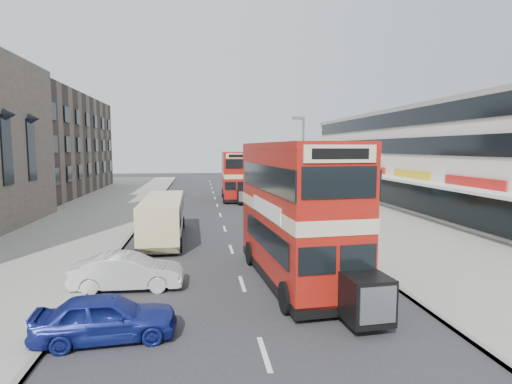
{
  "coord_description": "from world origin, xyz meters",
  "views": [
    {
      "loc": [
        -1.71,
        -14.79,
        5.66
      ],
      "look_at": [
        1.18,
        6.34,
        3.38
      ],
      "focal_mm": 29.24,
      "sensor_mm": 36.0,
      "label": 1
    }
  ],
  "objects_px": {
    "coach": "(163,217)",
    "pedestrian_near": "(339,213)",
    "car_left_front": "(128,272)",
    "car_right_a": "(289,215)",
    "car_left_near": "(106,317)",
    "cyclist": "(270,206)",
    "car_right_b": "(272,203)",
    "bus_main": "(296,212)",
    "street_lamp": "(302,159)",
    "bus_second": "(235,176)",
    "car_right_c": "(263,193)",
    "pedestrian_far": "(287,190)"
  },
  "relations": [
    {
      "from": "car_right_b",
      "to": "car_right_c",
      "type": "height_order",
      "value": "car_right_c"
    },
    {
      "from": "coach",
      "to": "car_right_c",
      "type": "relative_size",
      "value": 2.13
    },
    {
      "from": "bus_main",
      "to": "cyclist",
      "type": "height_order",
      "value": "bus_main"
    },
    {
      "from": "street_lamp",
      "to": "car_right_b",
      "type": "xyz_separation_m",
      "value": [
        -1.6,
        4.62,
        -4.18
      ]
    },
    {
      "from": "car_right_a",
      "to": "pedestrian_far",
      "type": "xyz_separation_m",
      "value": [
        3.16,
        15.52,
        0.3
      ]
    },
    {
      "from": "cyclist",
      "to": "bus_main",
      "type": "bearing_deg",
      "value": -89.83
    },
    {
      "from": "coach",
      "to": "pedestrian_near",
      "type": "distance_m",
      "value": 12.07
    },
    {
      "from": "bus_main",
      "to": "cyclist",
      "type": "xyz_separation_m",
      "value": [
        1.91,
        17.88,
        -2.3
      ]
    },
    {
      "from": "car_right_a",
      "to": "car_right_c",
      "type": "distance_m",
      "value": 14.65
    },
    {
      "from": "pedestrian_near",
      "to": "car_right_a",
      "type": "bearing_deg",
      "value": -78.25
    },
    {
      "from": "street_lamp",
      "to": "pedestrian_near",
      "type": "xyz_separation_m",
      "value": [
        1.44,
        -5.02,
        -3.67
      ]
    },
    {
      "from": "car_left_near",
      "to": "cyclist",
      "type": "xyz_separation_m",
      "value": [
        8.69,
        22.45,
        -0.01
      ]
    },
    {
      "from": "street_lamp",
      "to": "car_left_near",
      "type": "relative_size",
      "value": 1.99
    },
    {
      "from": "cyclist",
      "to": "pedestrian_far",
      "type": "bearing_deg",
      "value": 76.49
    },
    {
      "from": "street_lamp",
      "to": "coach",
      "type": "bearing_deg",
      "value": -146.75
    },
    {
      "from": "bus_second",
      "to": "cyclist",
      "type": "relative_size",
      "value": 4.47
    },
    {
      "from": "street_lamp",
      "to": "coach",
      "type": "height_order",
      "value": "street_lamp"
    },
    {
      "from": "bus_main",
      "to": "car_right_c",
      "type": "relative_size",
      "value": 2.43
    },
    {
      "from": "bus_second",
      "to": "cyclist",
      "type": "xyz_separation_m",
      "value": [
        2.11,
        -10.32,
        -1.96
      ]
    },
    {
      "from": "car_right_c",
      "to": "cyclist",
      "type": "xyz_separation_m",
      "value": [
        -0.95,
        -9.84,
        -0.04
      ]
    },
    {
      "from": "car_right_c",
      "to": "cyclist",
      "type": "bearing_deg",
      "value": -3.82
    },
    {
      "from": "car_left_near",
      "to": "car_right_c",
      "type": "height_order",
      "value": "car_right_c"
    },
    {
      "from": "car_right_b",
      "to": "pedestrian_near",
      "type": "xyz_separation_m",
      "value": [
        3.05,
        -9.64,
        0.5
      ]
    },
    {
      "from": "car_left_front",
      "to": "car_right_a",
      "type": "xyz_separation_m",
      "value": [
        9.49,
        13.12,
        -0.07
      ]
    },
    {
      "from": "coach",
      "to": "pedestrian_near",
      "type": "relative_size",
      "value": 4.73
    },
    {
      "from": "coach",
      "to": "car_left_near",
      "type": "height_order",
      "value": "coach"
    },
    {
      "from": "pedestrian_near",
      "to": "pedestrian_far",
      "type": "relative_size",
      "value": 1.2
    },
    {
      "from": "car_right_c",
      "to": "cyclist",
      "type": "relative_size",
      "value": 2.08
    },
    {
      "from": "car_right_b",
      "to": "coach",
      "type": "bearing_deg",
      "value": -38.91
    },
    {
      "from": "car_left_front",
      "to": "pedestrian_near",
      "type": "distance_m",
      "value": 16.7
    },
    {
      "from": "car_right_a",
      "to": "car_right_b",
      "type": "bearing_deg",
      "value": -175.58
    },
    {
      "from": "bus_second",
      "to": "pedestrian_near",
      "type": "height_order",
      "value": "bus_second"
    },
    {
      "from": "bus_main",
      "to": "pedestrian_far",
      "type": "height_order",
      "value": "bus_main"
    },
    {
      "from": "bus_main",
      "to": "cyclist",
      "type": "distance_m",
      "value": 18.12
    },
    {
      "from": "car_left_front",
      "to": "pedestrian_far",
      "type": "relative_size",
      "value": 2.72
    },
    {
      "from": "bus_main",
      "to": "coach",
      "type": "distance_m",
      "value": 11.13
    },
    {
      "from": "car_right_a",
      "to": "pedestrian_far",
      "type": "relative_size",
      "value": 2.8
    },
    {
      "from": "car_right_a",
      "to": "pedestrian_near",
      "type": "bearing_deg",
      "value": 59.86
    },
    {
      "from": "car_left_near",
      "to": "cyclist",
      "type": "bearing_deg",
      "value": -26.15
    },
    {
      "from": "bus_main",
      "to": "coach",
      "type": "relative_size",
      "value": 1.14
    },
    {
      "from": "car_left_front",
      "to": "car_right_a",
      "type": "relative_size",
      "value": 0.97
    },
    {
      "from": "bus_second",
      "to": "car_left_near",
      "type": "bearing_deg",
      "value": 80.25
    },
    {
      "from": "street_lamp",
      "to": "bus_second",
      "type": "xyz_separation_m",
      "value": [
        -4.43,
        12.25,
        -2.14
      ]
    },
    {
      "from": "bus_second",
      "to": "cyclist",
      "type": "bearing_deg",
      "value": 103.16
    },
    {
      "from": "car_right_b",
      "to": "car_right_c",
      "type": "bearing_deg",
      "value": 176.91
    },
    {
      "from": "car_right_b",
      "to": "pedestrian_far",
      "type": "distance_m",
      "value": 8.61
    },
    {
      "from": "car_right_b",
      "to": "cyclist",
      "type": "relative_size",
      "value": 2.14
    },
    {
      "from": "car_left_near",
      "to": "car_right_c",
      "type": "xyz_separation_m",
      "value": [
        9.64,
        32.29,
        0.03
      ]
    },
    {
      "from": "bus_second",
      "to": "bus_main",
      "type": "bearing_deg",
      "value": 92.01
    },
    {
      "from": "bus_main",
      "to": "car_right_b",
      "type": "distance_m",
      "value": 20.87
    }
  ]
}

